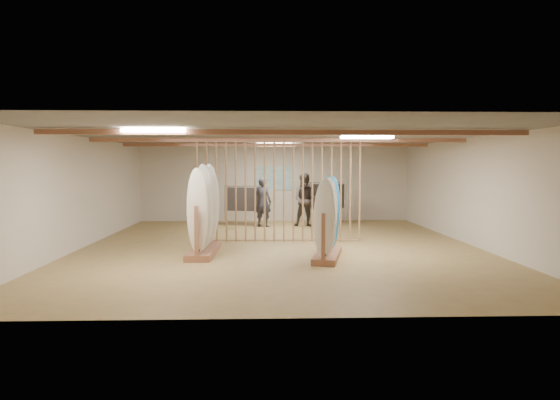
{
  "coord_description": "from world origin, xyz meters",
  "views": [
    {
      "loc": [
        -0.42,
        -12.66,
        2.09
      ],
      "look_at": [
        0.0,
        0.0,
        1.2
      ],
      "focal_mm": 32.0,
      "sensor_mm": 36.0,
      "label": 1
    }
  ],
  "objects_px": {
    "shopper_a": "(263,199)",
    "clothing_rack_a": "(244,199)",
    "rack_right": "(328,231)",
    "shopper_b": "(306,197)",
    "clothing_rack_b": "(326,196)",
    "rack_left": "(204,225)"
  },
  "relations": [
    {
      "from": "clothing_rack_b",
      "to": "shopper_b",
      "type": "bearing_deg",
      "value": -162.14
    },
    {
      "from": "rack_right",
      "to": "clothing_rack_b",
      "type": "distance_m",
      "value": 6.49
    },
    {
      "from": "clothing_rack_a",
      "to": "shopper_a",
      "type": "relative_size",
      "value": 0.73
    },
    {
      "from": "clothing_rack_b",
      "to": "rack_right",
      "type": "bearing_deg",
      "value": -119.8
    },
    {
      "from": "clothing_rack_a",
      "to": "rack_right",
      "type": "bearing_deg",
      "value": -56.02
    },
    {
      "from": "rack_left",
      "to": "shopper_b",
      "type": "height_order",
      "value": "shopper_b"
    },
    {
      "from": "clothing_rack_a",
      "to": "rack_left",
      "type": "bearing_deg",
      "value": -82.21
    },
    {
      "from": "clothing_rack_a",
      "to": "shopper_b",
      "type": "bearing_deg",
      "value": 3.84
    },
    {
      "from": "shopper_a",
      "to": "shopper_b",
      "type": "bearing_deg",
      "value": -153.43
    },
    {
      "from": "rack_left",
      "to": "clothing_rack_a",
      "type": "relative_size",
      "value": 1.54
    },
    {
      "from": "rack_right",
      "to": "clothing_rack_a",
      "type": "relative_size",
      "value": 1.41
    },
    {
      "from": "shopper_a",
      "to": "shopper_b",
      "type": "xyz_separation_m",
      "value": [
        1.45,
        -0.03,
        0.07
      ]
    },
    {
      "from": "shopper_b",
      "to": "clothing_rack_b",
      "type": "bearing_deg",
      "value": 50.28
    },
    {
      "from": "clothing_rack_a",
      "to": "shopper_b",
      "type": "height_order",
      "value": "shopper_b"
    },
    {
      "from": "shopper_b",
      "to": "rack_left",
      "type": "bearing_deg",
      "value": -109.47
    },
    {
      "from": "shopper_a",
      "to": "clothing_rack_a",
      "type": "bearing_deg",
      "value": -3.26
    },
    {
      "from": "clothing_rack_b",
      "to": "shopper_b",
      "type": "xyz_separation_m",
      "value": [
        -0.76,
        -0.66,
        0.03
      ]
    },
    {
      "from": "rack_right",
      "to": "clothing_rack_b",
      "type": "bearing_deg",
      "value": 96.19
    },
    {
      "from": "clothing_rack_b",
      "to": "shopper_a",
      "type": "relative_size",
      "value": 0.8
    },
    {
      "from": "clothing_rack_b",
      "to": "shopper_a",
      "type": "height_order",
      "value": "shopper_a"
    },
    {
      "from": "rack_right",
      "to": "shopper_a",
      "type": "distance_m",
      "value": 6.0
    },
    {
      "from": "shopper_a",
      "to": "rack_right",
      "type": "bearing_deg",
      "value": 131.86
    }
  ]
}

